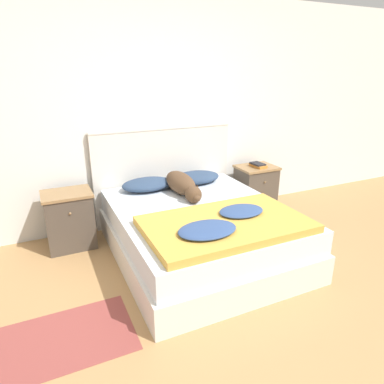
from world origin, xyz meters
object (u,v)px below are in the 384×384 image
Objects in this scene: bed at (200,232)px; nightstand_right at (255,189)px; pillow_right at (196,177)px; dog at (182,184)px; pillow_left at (148,184)px; nightstand_left at (70,220)px; book_stack at (258,165)px.

nightstand_right reaches higher than bed.
pillow_right is 0.40m from dog.
pillow_left is at bearing 138.21° from dog.
nightstand_left is (-1.15, 0.71, 0.05)m from bed.
dog is at bearing -166.96° from nightstand_right.
pillow_right reaches higher than nightstand_right.
nightstand_left is at bearing 179.43° from book_stack.
nightstand_left is at bearing 167.05° from dog.
nightstand_left and nightstand_right have the same top height.
pillow_left is 2.44× the size of book_stack.
nightstand_left is 1.05× the size of pillow_left.
dog is at bearing -12.95° from nightstand_left.
nightstand_right is 0.89m from pillow_right.
pillow_left is 0.41m from dog.
bed is 1.35m from nightstand_left.
book_stack is (2.29, -0.02, 0.32)m from nightstand_left.
bed is at bearing -67.48° from pillow_left.
book_stack is at bearing -1.08° from pillow_left.
book_stack reaches higher than pillow_left.
nightstand_right is (2.29, 0.00, 0.00)m from nightstand_left.
dog reaches higher than pillow_left.
pillow_right is at bearing 0.00° from pillow_left.
nightstand_left is 2.29m from nightstand_right.
dog reaches higher than book_stack.
pillow_left is 1.00× the size of pillow_right.
pillow_right reaches higher than bed.
dog is at bearing -168.04° from book_stack.
book_stack reaches higher than pillow_right.
book_stack is at bearing -0.57° from nightstand_left.
pillow_left is (0.85, 0.00, 0.26)m from nightstand_left.
pillow_left is 0.69× the size of dog.
pillow_left reaches higher than nightstand_left.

